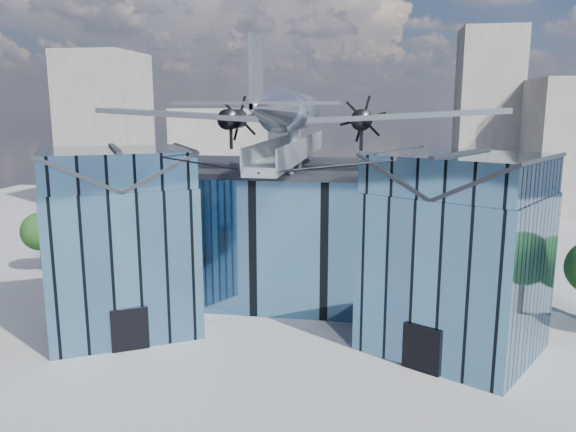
# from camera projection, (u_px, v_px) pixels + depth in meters

# --- Properties ---
(ground_plane) EXTENTS (120.00, 120.00, 0.00)m
(ground_plane) POSITION_uv_depth(u_px,v_px,m) (283.00, 330.00, 36.63)
(ground_plane) COLOR gray
(museum) EXTENTS (32.88, 24.50, 17.60)m
(museum) POSITION_uv_depth(u_px,v_px,m) (296.00, 228.00, 41.19)
(museum) COLOR teal
(museum) RESTS_ON ground
(bg_towers) EXTENTS (77.00, 24.50, 26.00)m
(bg_towers) POSITION_uv_depth(u_px,v_px,m) (350.00, 136.00, 83.36)
(bg_towers) COLOR gray
(bg_towers) RESTS_ON ground
(tree_side_w) EXTENTS (4.38, 4.38, 5.24)m
(tree_side_w) POSITION_uv_depth(u_px,v_px,m) (40.00, 232.00, 49.15)
(tree_side_w) COLOR black
(tree_side_w) RESTS_ON ground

